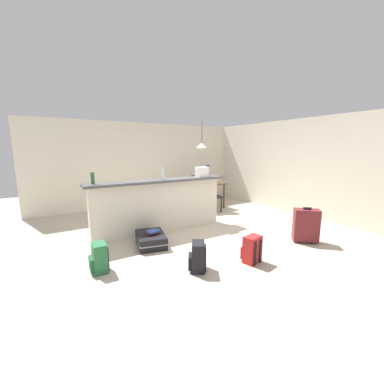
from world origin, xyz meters
The scene contains 19 objects.
ground_plane centered at (0.00, 0.00, -0.03)m, with size 13.00×13.00×0.05m, color beige.
wall_back centered at (0.00, 3.05, 1.25)m, with size 6.60×0.10×2.50m, color silver.
wall_right centered at (3.05, 0.30, 1.25)m, with size 0.10×6.00×2.50m, color silver.
partition_half_wall centered at (-0.71, 0.41, 0.53)m, with size 2.80×0.20×1.06m, color silver.
bar_countertop centered at (-0.71, 0.41, 1.09)m, with size 2.96×0.40×0.05m, color #4C4C51.
bottle_green centered at (-1.99, 0.47, 1.22)m, with size 0.06×0.06×0.21m, color #2D6B38.
bottle_clear centered at (-0.69, 0.32, 1.24)m, with size 0.06×0.06×0.25m, color silver.
bottle_blue centered at (0.55, 0.48, 1.24)m, with size 0.07×0.07×0.26m, color #284C89.
grocery_bag centered at (0.30, 0.36, 1.22)m, with size 0.26×0.18×0.22m, color silver.
dining_table centered at (1.28, 1.71, 0.65)m, with size 1.10×0.80×0.74m.
dining_chair_near_partition centered at (1.21, 1.22, 0.52)m, with size 0.43×0.43×0.93m.
dining_chair_far_side centered at (1.33, 2.24, 0.52)m, with size 0.43×0.43×0.93m.
pendant_lamp centered at (1.24, 1.77, 1.83)m, with size 0.34×0.34×0.79m.
suitcase_flat_black centered at (-1.17, -0.19, 0.11)m, with size 0.63×0.88×0.22m.
backpack_red centered at (-0.10, -1.63, 0.20)m, with size 0.31×0.28×0.42m.
backpack_green centered at (-2.17, -0.71, 0.20)m, with size 0.26×0.29×0.42m.
suitcase_upright_maroon centered at (1.36, -1.55, 0.33)m, with size 0.48×0.48×0.67m.
backpack_black centered at (-0.95, -1.41, 0.20)m, with size 0.33×0.33×0.42m.
book_stack centered at (-1.14, -0.20, 0.25)m, with size 0.25×0.22×0.07m.
Camera 1 is at (-2.74, -4.17, 1.74)m, focal length 22.85 mm.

